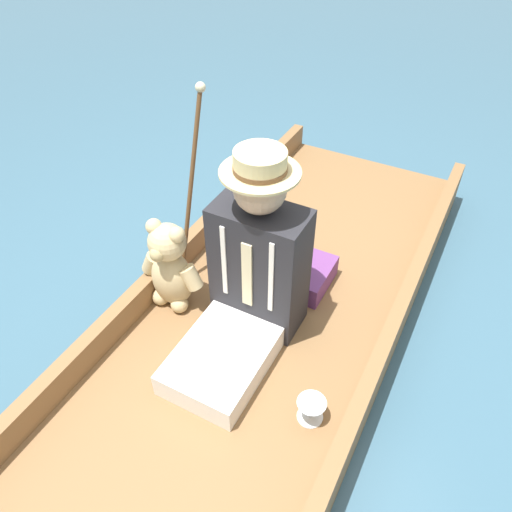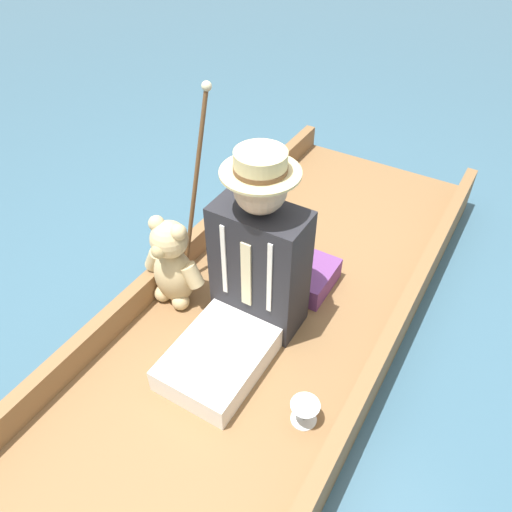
# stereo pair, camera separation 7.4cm
# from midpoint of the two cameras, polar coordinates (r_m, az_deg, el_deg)

# --- Properties ---
(ground_plane) EXTENTS (16.00, 16.00, 0.00)m
(ground_plane) POSITION_cam_midpoint_polar(r_m,az_deg,el_deg) (2.32, -0.61, -10.29)
(ground_plane) COLOR #385B70
(punt_boat) EXTENTS (1.12, 3.18, 0.27)m
(punt_boat) POSITION_cam_midpoint_polar(r_m,az_deg,el_deg) (2.26, -0.62, -9.03)
(punt_boat) COLOR brown
(punt_boat) RESTS_ON ground_plane
(seat_cushion) EXTENTS (0.40, 0.28, 0.11)m
(seat_cushion) POSITION_cam_midpoint_polar(r_m,az_deg,el_deg) (2.40, 2.96, -1.52)
(seat_cushion) COLOR #6B3875
(seat_cushion) RESTS_ON punt_boat
(seated_person) EXTENTS (0.38, 0.70, 0.83)m
(seated_person) POSITION_cam_midpoint_polar(r_m,az_deg,el_deg) (2.00, -1.64, -2.28)
(seated_person) COLOR white
(seated_person) RESTS_ON punt_boat
(teddy_bear) EXTENTS (0.32, 0.19, 0.45)m
(teddy_bear) POSITION_cam_midpoint_polar(r_m,az_deg,el_deg) (2.22, -10.71, -1.31)
(teddy_bear) COLOR tan
(teddy_bear) RESTS_ON punt_boat
(wine_glass) EXTENTS (0.11, 0.11, 0.10)m
(wine_glass) POSITION_cam_midpoint_polar(r_m,az_deg,el_deg) (1.91, 5.18, -16.87)
(wine_glass) COLOR silver
(wine_glass) RESTS_ON punt_boat
(walking_cane) EXTENTS (0.04, 0.32, 0.89)m
(walking_cane) POSITION_cam_midpoint_polar(r_m,az_deg,el_deg) (2.23, -8.29, 9.16)
(walking_cane) COLOR brown
(walking_cane) RESTS_ON punt_boat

